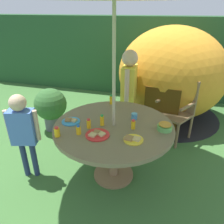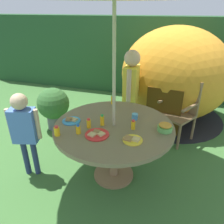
{
  "view_description": "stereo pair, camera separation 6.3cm",
  "coord_description": "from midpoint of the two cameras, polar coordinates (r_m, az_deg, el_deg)",
  "views": [
    {
      "loc": [
        0.55,
        -2.03,
        1.94
      ],
      "look_at": [
        -0.01,
        -0.05,
        0.92
      ],
      "focal_mm": 34.18,
      "sensor_mm": 36.0,
      "label": 1
    },
    {
      "loc": [
        0.61,
        -2.01,
        1.94
      ],
      "look_at": [
        -0.01,
        -0.05,
        0.92
      ],
      "focal_mm": 34.18,
      "sensor_mm": 36.0,
      "label": 2
    }
  ],
  "objects": [
    {
      "name": "snack_bowl",
      "position": [
        2.37,
        13.2,
        -3.8
      ],
      "size": [
        0.16,
        0.16,
        0.09
      ],
      "color": "#66B259",
      "rests_on": "garden_table"
    },
    {
      "name": "dome_tent",
      "position": [
        4.1,
        15.03,
        9.67
      ],
      "size": [
        2.17,
        2.17,
        1.68
      ],
      "rotation": [
        0.0,
        0.0,
        -0.11
      ],
      "color": "orange",
      "rests_on": "ground_plane"
    },
    {
      "name": "child_in_blue_shirt",
      "position": [
        2.66,
        -23.39,
        -3.72
      ],
      "size": [
        0.37,
        0.23,
        1.1
      ],
      "rotation": [
        0.0,
        0.0,
        0.26
      ],
      "color": "navy",
      "rests_on": "ground_plane"
    },
    {
      "name": "cup_near",
      "position": [
        2.54,
        5.26,
        -1.13
      ],
      "size": [
        0.07,
        0.07,
        0.07
      ],
      "primitive_type": "cylinder",
      "color": "#4C99D8",
      "rests_on": "garden_table"
    },
    {
      "name": "ground_plane",
      "position": [
        2.87,
        -0.25,
        -16.57
      ],
      "size": [
        10.0,
        10.0,
        0.02
      ],
      "primitive_type": "cube",
      "color": "#3D6B33"
    },
    {
      "name": "plate_near_left",
      "position": [
        2.53,
        -11.65,
        -2.39
      ],
      "size": [
        0.21,
        0.21,
        0.03
      ],
      "color": "#338CD8",
      "rests_on": "garden_table"
    },
    {
      "name": "juice_bottle_center_back",
      "position": [
        2.36,
        -7.02,
        -3.13
      ],
      "size": [
        0.05,
        0.05,
        0.11
      ],
      "color": "yellow",
      "rests_on": "garden_table"
    },
    {
      "name": "hedge_backdrop",
      "position": [
        5.34,
        9.36,
        14.53
      ],
      "size": [
        9.0,
        0.7,
        1.77
      ],
      "primitive_type": "cube",
      "color": "#234C28",
      "rests_on": "ground_plane"
    },
    {
      "name": "juice_bottle_mid_right",
      "position": [
        2.33,
        4.93,
        -3.36
      ],
      "size": [
        0.05,
        0.05,
        0.11
      ],
      "color": "yellow",
      "rests_on": "garden_table"
    },
    {
      "name": "child_in_yellow_shirt",
      "position": [
        3.3,
        4.03,
        7.64
      ],
      "size": [
        0.24,
        0.47,
        1.4
      ],
      "rotation": [
        0.0,
        0.0,
        -1.53
      ],
      "color": "navy",
      "rests_on": "ground_plane"
    },
    {
      "name": "potted_plant",
      "position": [
        3.76,
        -16.53,
        1.52
      ],
      "size": [
        0.54,
        0.54,
        0.74
      ],
      "color": "#595960",
      "rests_on": "ground_plane"
    },
    {
      "name": "garden_table",
      "position": [
        2.48,
        -0.28,
        -5.72
      ],
      "size": [
        1.36,
        1.36,
        0.74
      ],
      "color": "#93704C",
      "rests_on": "ground_plane"
    },
    {
      "name": "juice_bottle_far_right",
      "position": [
        2.26,
        -9.76,
        -4.74
      ],
      "size": [
        0.05,
        0.05,
        0.11
      ],
      "color": "yellow",
      "rests_on": "garden_table"
    },
    {
      "name": "juice_bottle_near_right",
      "position": [
        2.27,
        -15.27,
        -5.17
      ],
      "size": [
        0.06,
        0.06,
        0.11
      ],
      "color": "yellow",
      "rests_on": "garden_table"
    },
    {
      "name": "juice_bottle_front_edge",
      "position": [
        2.39,
        -3.44,
        -2.25
      ],
      "size": [
        0.05,
        0.05,
        0.13
      ],
      "color": "yellow",
      "rests_on": "garden_table"
    },
    {
      "name": "plate_center_front",
      "position": [
        2.23,
        -4.76,
        -6.02
      ],
      "size": [
        0.25,
        0.25,
        0.03
      ],
      "color": "red",
      "rests_on": "garden_table"
    },
    {
      "name": "plate_mid_left",
      "position": [
        2.16,
        4.81,
        -7.28
      ],
      "size": [
        0.2,
        0.2,
        0.03
      ],
      "color": "yellow",
      "rests_on": "garden_table"
    },
    {
      "name": "juice_bottle_far_left",
      "position": [
        2.92,
        -0.77,
        3.32
      ],
      "size": [
        0.05,
        0.05,
        0.13
      ],
      "color": "yellow",
      "rests_on": "garden_table"
    },
    {
      "name": "wooden_chair",
      "position": [
        3.5,
        16.77,
        1.35
      ],
      "size": [
        0.62,
        0.61,
        0.97
      ],
      "rotation": [
        0.0,
        0.0,
        -0.56
      ],
      "color": "brown",
      "rests_on": "ground_plane"
    }
  ]
}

